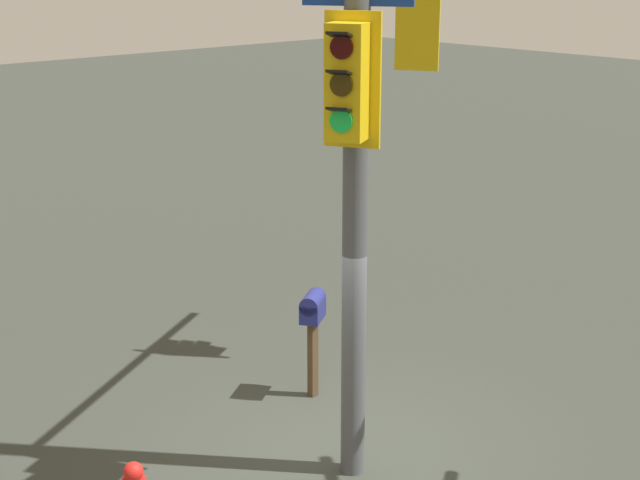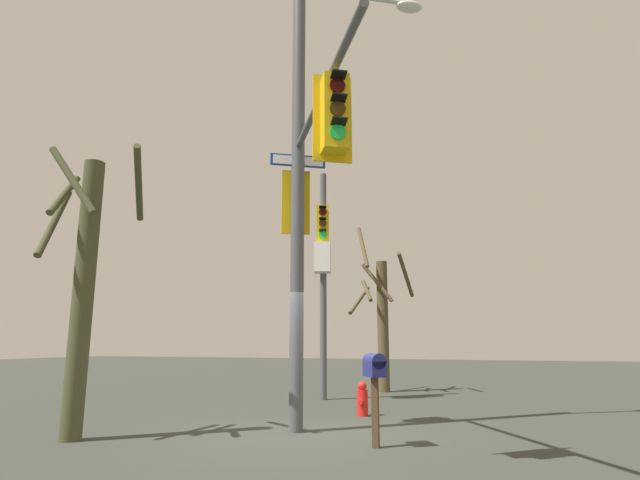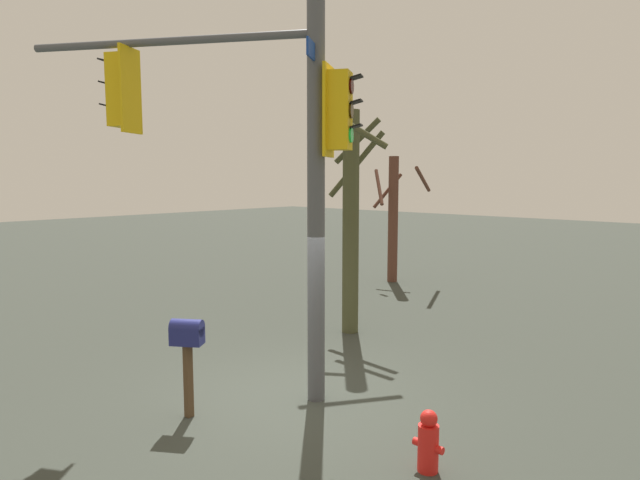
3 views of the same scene
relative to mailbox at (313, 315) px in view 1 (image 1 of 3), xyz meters
The scene contains 3 objects.
ground_plane 1.86m from the mailbox, 65.35° to the left, with size 80.00×80.00×0.00m, color #333831.
main_signal_pole_assembly 4.14m from the mailbox, 67.72° to the left, with size 5.50×2.97×9.58m.
mailbox is the anchor object (origin of this frame).
Camera 1 is at (6.83, 6.91, 5.49)m, focal length 53.29 mm.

